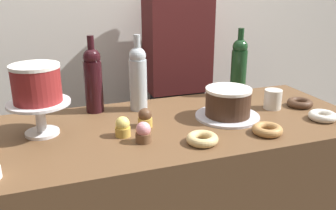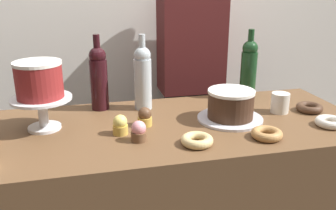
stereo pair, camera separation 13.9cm
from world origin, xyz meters
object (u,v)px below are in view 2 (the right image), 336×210
chocolate_round_cake (231,104)px  cupcake_chocolate (145,117)px  wine_bottle_clear (143,77)px  cupcake_lemon (120,125)px  donut_chocolate (309,108)px  coffee_cup_ceramic (280,103)px  cake_stand_pedestal (42,108)px  donut_maple (267,134)px  white_layer_cake (39,80)px  cupcake_strawberry (139,132)px  wine_bottle_dark_red (99,77)px  barista_figure (190,91)px  donut_glazed (197,140)px  wine_bottle_green (249,68)px  donut_sugar (330,122)px

chocolate_round_cake → cupcake_chocolate: 0.35m
wine_bottle_clear → cupcake_lemon: 0.31m
wine_bottle_clear → donut_chocolate: wine_bottle_clear is taller
chocolate_round_cake → cupcake_chocolate: (-0.35, 0.02, -0.03)m
cupcake_chocolate → coffee_cup_ceramic: (0.59, 0.02, 0.01)m
cake_stand_pedestal → chocolate_round_cake: cake_stand_pedestal is taller
donut_maple → donut_chocolate: bearing=34.3°
cupcake_chocolate → white_layer_cake: bearing=171.9°
cupcake_lemon → cupcake_strawberry: size_ratio=1.00×
white_layer_cake → wine_bottle_dark_red: (0.22, 0.18, -0.05)m
white_layer_cake → chocolate_round_cake: bearing=-5.6°
barista_figure → cupcake_chocolate: bearing=-119.8°
donut_glazed → cupcake_strawberry: bearing=157.8°
chocolate_round_cake → wine_bottle_green: 0.34m
wine_bottle_dark_red → donut_glazed: size_ratio=2.91×
donut_chocolate → coffee_cup_ceramic: 0.14m
donut_sugar → donut_maple: bearing=-170.8°
donut_maple → wine_bottle_clear: bearing=132.2°
wine_bottle_green → cupcake_chocolate: (-0.54, -0.25, -0.11)m
wine_bottle_clear → cupcake_lemon: bearing=-116.4°
donut_maple → cupcake_chocolate: bearing=151.8°
white_layer_cake → cupcake_chocolate: white_layer_cake is taller
coffee_cup_ceramic → chocolate_round_cake: bearing=-172.2°
white_layer_cake → donut_maple: bearing=-19.1°
coffee_cup_ceramic → barista_figure: bearing=106.8°
cupcake_lemon → coffee_cup_ceramic: 0.69m
wine_bottle_green → donut_maple: 0.50m
wine_bottle_dark_red → chocolate_round_cake: bearing=-26.7°
donut_glazed → barista_figure: 0.93m
donut_chocolate → donut_glazed: same height
wine_bottle_dark_red → cake_stand_pedestal: bearing=-140.2°
white_layer_cake → coffee_cup_ceramic: white_layer_cake is taller
cupcake_strawberry → chocolate_round_cake: bearing=16.7°
wine_bottle_green → wine_bottle_dark_red: 0.70m
cupcake_chocolate → donut_glazed: 0.26m
wine_bottle_dark_red → donut_chocolate: bearing=-15.3°
white_layer_cake → wine_bottle_dark_red: size_ratio=0.53×
cake_stand_pedestal → wine_bottle_clear: 0.43m
wine_bottle_green → donut_chocolate: bearing=-55.1°
white_layer_cake → cupcake_chocolate: size_ratio=2.31×
donut_glazed → barista_figure: bearing=74.8°
donut_chocolate → donut_maple: size_ratio=1.00×
white_layer_cake → cupcake_lemon: white_layer_cake is taller
chocolate_round_cake → donut_sugar: chocolate_round_cake is taller
wine_bottle_clear → cupcake_strawberry: (-0.07, -0.33, -0.11)m
cupcake_lemon → cupcake_strawberry: 0.09m
wine_bottle_clear → coffee_cup_ceramic: wine_bottle_clear is taller
white_layer_cake → donut_chocolate: white_layer_cake is taller
cupcake_lemon → donut_sugar: (0.80, -0.11, -0.02)m
wine_bottle_dark_red → barista_figure: (0.54, 0.44, -0.23)m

